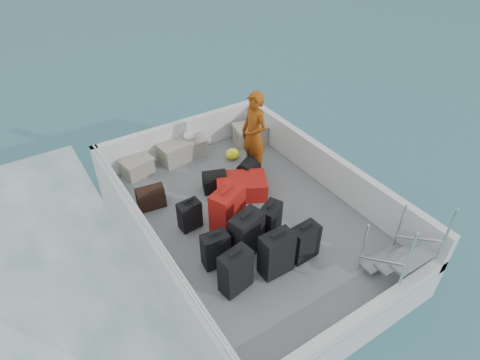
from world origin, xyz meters
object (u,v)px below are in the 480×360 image
at_px(suitcase_6, 304,243).
at_px(crate_2, 190,148).
at_px(suitcase_1, 216,250).
at_px(suitcase_4, 247,235).
at_px(crate_3, 250,134).
at_px(suitcase_5, 228,210).
at_px(suitcase_0, 236,272).
at_px(suitcase_2, 190,216).
at_px(suitcase_7, 270,220).
at_px(crate_1, 176,152).
at_px(passenger, 254,135).
at_px(suitcase_8, 241,186).
at_px(crate_0, 138,168).
at_px(suitcase_3, 276,254).

height_order(suitcase_6, crate_2, suitcase_6).
bearing_deg(suitcase_6, suitcase_1, 150.92).
relative_size(suitcase_4, crate_3, 1.15).
xyz_separation_m(suitcase_1, suitcase_5, (0.54, 0.56, 0.09)).
xyz_separation_m(suitcase_0, suitcase_4, (0.49, 0.48, 0.02)).
relative_size(suitcase_2, suitcase_7, 0.90).
relative_size(suitcase_0, suitcase_7, 1.19).
relative_size(suitcase_0, crate_3, 1.07).
distance_m(crate_1, passenger, 1.70).
distance_m(suitcase_4, passenger, 2.16).
distance_m(suitcase_2, suitcase_4, 1.06).
height_order(suitcase_1, suitcase_8, suitcase_1).
distance_m(suitcase_1, suitcase_2, 0.90).
height_order(suitcase_5, suitcase_8, suitcase_5).
bearing_deg(suitcase_5, suitcase_7, -67.40).
bearing_deg(suitcase_1, crate_1, 82.17).
xyz_separation_m(suitcase_6, crate_2, (-0.15, 3.37, -0.12)).
distance_m(suitcase_5, crate_1, 2.24).
xyz_separation_m(crate_0, crate_2, (1.14, 0.04, 0.02)).
bearing_deg(suitcase_1, suitcase_6, -20.36).
relative_size(suitcase_1, crate_3, 0.92).
relative_size(suitcase_1, suitcase_7, 1.02).
xyz_separation_m(suitcase_3, crate_3, (1.67, 3.13, -0.16)).
relative_size(suitcase_4, passenger, 0.45).
relative_size(suitcase_7, crate_1, 0.90).
bearing_deg(suitcase_1, crate_3, 53.84).
bearing_deg(suitcase_6, suitcase_5, 116.12).
height_order(suitcase_4, suitcase_8, suitcase_4).
distance_m(suitcase_7, passenger, 1.80).
bearing_deg(suitcase_6, crate_2, 90.01).
xyz_separation_m(crate_1, crate_2, (0.32, 0.00, -0.01)).
height_order(suitcase_3, suitcase_5, suitcase_5).
height_order(suitcase_0, suitcase_8, suitcase_0).
bearing_deg(suitcase_4, suitcase_6, -55.48).
xyz_separation_m(crate_1, passenger, (1.09, -1.15, 0.63)).
bearing_deg(suitcase_8, suitcase_5, 160.48).
height_order(suitcase_0, suitcase_2, suitcase_0).
relative_size(suitcase_0, crate_1, 1.07).
distance_m(suitcase_2, crate_1, 2.00).
distance_m(crate_0, crate_2, 1.14).
height_order(suitcase_3, suitcase_8, suitcase_3).
bearing_deg(suitcase_5, suitcase_2, 122.03).
relative_size(suitcase_0, suitcase_1, 1.16).
relative_size(suitcase_8, crate_0, 1.65).
bearing_deg(crate_1, crate_2, 0.00).
xyz_separation_m(suitcase_0, suitcase_2, (0.03, 1.42, -0.08)).
relative_size(suitcase_6, crate_3, 0.93).
xyz_separation_m(suitcase_0, suitcase_6, (1.15, -0.06, -0.04)).
bearing_deg(passenger, suitcase_8, -55.52).
bearing_deg(crate_0, suitcase_3, -76.73).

